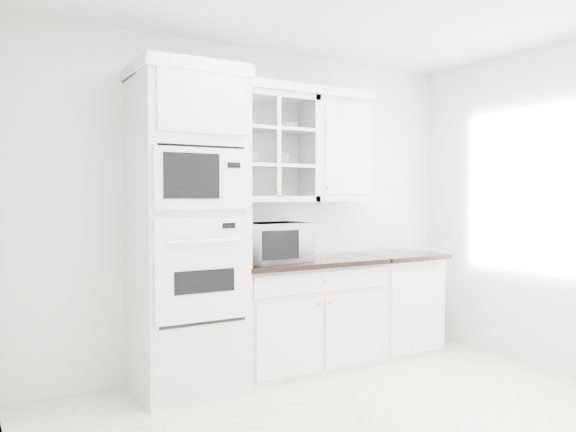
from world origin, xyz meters
TOP-DOWN VIEW (x-y plane):
  - room_shell at (0.00, 0.43)m, footprint 4.00×3.50m
  - oven_column at (-0.75, 1.42)m, footprint 0.76×0.68m
  - base_cabinet_run at (0.28, 1.45)m, footprint 1.32×0.67m
  - extra_base_cabinet at (1.28, 1.45)m, footprint 0.72×0.67m
  - upper_cabinet_glass at (0.03, 1.58)m, footprint 0.80×0.33m
  - upper_cabinet_solid at (0.71, 1.58)m, footprint 0.55×0.33m
  - crown_molding at (-0.07, 1.56)m, footprint 2.14×0.38m
  - countertop_microwave at (-0.04, 1.40)m, footprint 0.61×0.53m
  - bowl_a at (-0.16, 1.60)m, footprint 0.25×0.25m
  - bowl_b at (0.21, 1.60)m, footprint 0.23×0.23m
  - cup_a at (-0.13, 1.59)m, footprint 0.13×0.13m
  - cup_b at (0.18, 1.59)m, footprint 0.12×0.12m

SIDE VIEW (x-z plane):
  - base_cabinet_run at x=0.28m, z-range 0.00..0.92m
  - extra_base_cabinet at x=1.28m, z-range 0.00..0.92m
  - countertop_microwave at x=-0.04m, z-range 0.92..1.24m
  - oven_column at x=-0.75m, z-range 0.00..2.40m
  - cup_a at x=-0.13m, z-range 1.71..1.80m
  - cup_b at x=0.18m, z-range 1.71..1.81m
  - room_shell at x=0.00m, z-range 0.43..3.13m
  - upper_cabinet_glass at x=0.03m, z-range 1.40..2.30m
  - upper_cabinet_solid at x=0.71m, z-range 1.40..2.30m
  - bowl_a at x=-0.16m, z-range 2.01..2.06m
  - bowl_b at x=0.21m, z-range 2.01..2.07m
  - crown_molding at x=-0.07m, z-range 2.30..2.37m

